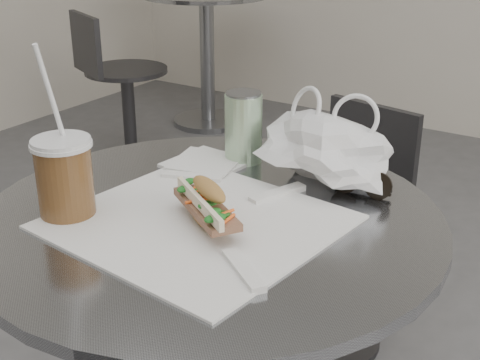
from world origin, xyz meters
The scene contains 11 objects.
cafe_table centered at (0.00, 0.20, 0.47)m, with size 0.76×0.76×0.74m.
bg_table centered at (-1.60, 2.40, 0.47)m, with size 0.70×0.70×0.74m.
chair_far centered at (-0.11, 0.96, 0.31)m, with size 0.36×0.39×0.69m.
bg_chair centered at (-1.58, 1.66, 0.33)m, with size 0.41×0.44×0.74m.
sandwich_paper centered at (0.00, 0.16, 0.74)m, with size 0.40×0.38×0.00m, color white.
banh_mi centered at (0.02, 0.16, 0.78)m, with size 0.21×0.18×0.07m.
iced_coffee centered at (-0.19, 0.07, 0.81)m, with size 0.10×0.10×0.28m.
sunglasses centered at (0.17, 0.41, 0.76)m, with size 0.11×0.03×0.05m.
plastic_bag centered at (0.09, 0.42, 0.80)m, with size 0.24×0.18×0.12m, color white, non-canonical shape.
napkin_stack centered at (-0.13, 0.37, 0.74)m, with size 0.14×0.14×0.01m.
drink_can centered at (-0.08, 0.43, 0.81)m, with size 0.07×0.07×0.14m.
Camera 1 is at (0.57, -0.59, 1.22)m, focal length 50.00 mm.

